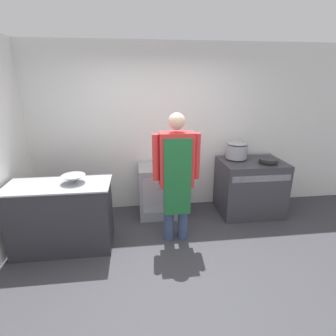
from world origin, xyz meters
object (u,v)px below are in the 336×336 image
fridge_unit (161,190)px  person_cook (176,172)px  saute_pan (268,160)px  stock_pot (237,150)px  stove (250,187)px  mixing_bowl (74,179)px

fridge_unit → person_cook: person_cook is taller
person_cook → saute_pan: person_cook is taller
stock_pot → saute_pan: bearing=-31.7°
stove → fridge_unit: size_ratio=1.20×
person_cook → stock_pot: bearing=35.3°
fridge_unit → person_cook: (0.13, -0.77, 0.58)m
person_cook → fridge_unit: bearing=99.7°
person_cook → stove: bearing=26.2°
stove → saute_pan: size_ratio=3.42×
saute_pan → stove: bearing=147.0°
person_cook → mixing_bowl: bearing=178.7°
mixing_bowl → saute_pan: 2.89m
person_cook → saute_pan: size_ratio=6.00×
fridge_unit → saute_pan: bearing=-8.1°
person_cook → saute_pan: 1.63m
stove → saute_pan: 0.55m
mixing_bowl → stock_pot: bearing=17.5°
person_cook → stock_pot: 1.37m
stove → stock_pot: (-0.22, 0.13, 0.61)m
mixing_bowl → saute_pan: mixing_bowl is taller
mixing_bowl → saute_pan: (2.84, 0.50, -0.01)m
person_cook → mixing_bowl: 1.30m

